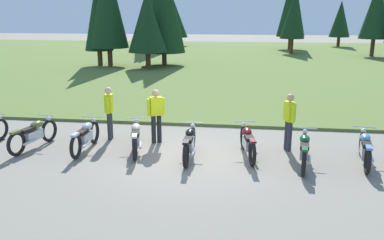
{
  "coord_description": "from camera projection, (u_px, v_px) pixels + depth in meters",
  "views": [
    {
      "loc": [
        1.53,
        -10.5,
        3.85
      ],
      "look_at": [
        0.0,
        0.6,
        0.9
      ],
      "focal_mm": 37.67,
      "sensor_mm": 36.0,
      "label": 1
    }
  ],
  "objects": [
    {
      "name": "grass_moorland",
      "position": [
        230.0,
        59.0,
        35.32
      ],
      "size": [
        80.0,
        44.0,
        0.1
      ],
      "primitive_type": "cube",
      "color": "#5B7033",
      "rests_on": "ground"
    },
    {
      "name": "motorcycle_black",
      "position": [
        190.0,
        143.0,
        11.01
      ],
      "size": [
        0.62,
        2.1,
        0.88
      ],
      "color": "black",
      "rests_on": "ground"
    },
    {
      "name": "motorcycle_olive",
      "position": [
        34.0,
        134.0,
        11.85
      ],
      "size": [
        0.68,
        2.08,
        0.88
      ],
      "color": "black",
      "rests_on": "ground"
    },
    {
      "name": "motorcycle_maroon",
      "position": [
        248.0,
        142.0,
        11.12
      ],
      "size": [
        0.69,
        2.09,
        0.88
      ],
      "color": "black",
      "rests_on": "ground"
    },
    {
      "name": "rider_with_back_turned",
      "position": [
        109.0,
        110.0,
        12.6
      ],
      "size": [
        0.27,
        0.54,
        1.67
      ],
      "color": "#2D2D38",
      "rests_on": "ground"
    },
    {
      "name": "motorcycle_sky_blue",
      "position": [
        365.0,
        148.0,
        10.57
      ],
      "size": [
        0.62,
        2.09,
        0.88
      ],
      "color": "black",
      "rests_on": "ground"
    },
    {
      "name": "ground_plane",
      "position": [
        189.0,
        157.0,
        11.24
      ],
      "size": [
        140.0,
        140.0,
        0.0
      ],
      "primitive_type": "plane",
      "color": "gray"
    },
    {
      "name": "motorcycle_cream",
      "position": [
        136.0,
        137.0,
        11.54
      ],
      "size": [
        0.74,
        2.07,
        0.88
      ],
      "color": "black",
      "rests_on": "ground"
    },
    {
      "name": "motorcycle_silver",
      "position": [
        86.0,
        136.0,
        11.64
      ],
      "size": [
        0.62,
        2.1,
        0.88
      ],
      "color": "black",
      "rests_on": "ground"
    },
    {
      "name": "rider_checking_bike",
      "position": [
        156.0,
        113.0,
        12.22
      ],
      "size": [
        0.49,
        0.37,
        1.67
      ],
      "color": "black",
      "rests_on": "ground"
    },
    {
      "name": "rider_in_hivis_vest",
      "position": [
        289.0,
        119.0,
        11.55
      ],
      "size": [
        0.33,
        0.52,
        1.67
      ],
      "color": "#2D2D38",
      "rests_on": "ground"
    },
    {
      "name": "motorcycle_british_green",
      "position": [
        304.0,
        150.0,
        10.45
      ],
      "size": [
        0.62,
        2.1,
        0.88
      ],
      "color": "black",
      "rests_on": "ground"
    },
    {
      "name": "forest_treeline",
      "position": [
        249.0,
        9.0,
        36.82
      ],
      "size": [
        30.09,
        25.41,
        8.57
      ],
      "color": "#47331E",
      "rests_on": "ground"
    }
  ]
}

